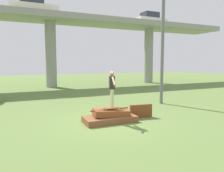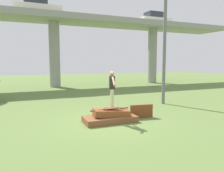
% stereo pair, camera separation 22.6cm
% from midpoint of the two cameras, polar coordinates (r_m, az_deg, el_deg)
% --- Properties ---
extents(ground_plane, '(80.00, 80.00, 0.00)m').
position_cam_midpoint_polar(ground_plane, '(9.58, -1.27, -9.36)').
color(ground_plane, olive).
extents(scrap_pile, '(2.27, 1.14, 0.58)m').
position_cam_midpoint_polar(scrap_pile, '(9.55, -1.16, -8.03)').
color(scrap_pile, brown).
rests_on(scrap_pile, ground_plane).
extents(scrap_plank_loose, '(1.09, 0.29, 0.62)m').
position_cam_midpoint_polar(scrap_plank_loose, '(10.29, 6.94, -6.53)').
color(scrap_plank_loose, brown).
rests_on(scrap_plank_loose, ground_plane).
extents(skateboard, '(0.84, 0.36, 0.09)m').
position_cam_midpoint_polar(skateboard, '(9.40, -0.69, -5.56)').
color(skateboard, brown).
rests_on(skateboard, scrap_pile).
extents(skater, '(0.33, 1.14, 1.52)m').
position_cam_midpoint_polar(skater, '(9.26, -0.70, -0.17)').
color(skater, '#C6B78E').
rests_on(skater, skateboard).
extents(highway_overpass, '(44.00, 4.37, 7.42)m').
position_cam_midpoint_polar(highway_overpass, '(24.08, -16.15, 15.22)').
color(highway_overpass, gray).
rests_on(highway_overpass, ground_plane).
extents(car_on_overpass_left, '(4.48, 1.79, 1.35)m').
position_cam_midpoint_polar(car_on_overpass_left, '(23.78, -20.13, 18.90)').
color(car_on_overpass_left, silver).
rests_on(car_on_overpass_left, highway_overpass).
extents(car_on_overpass_mid, '(4.10, 1.74, 1.44)m').
position_cam_midpoint_polar(car_on_overpass_mid, '(29.40, 9.81, 16.70)').
color(car_on_overpass_mid, silver).
rests_on(car_on_overpass_mid, highway_overpass).
extents(utility_pole, '(1.30, 0.20, 7.17)m').
position_cam_midpoint_polar(utility_pole, '(13.93, 12.59, 10.72)').
color(utility_pole, slate).
rests_on(utility_pole, ground_plane).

